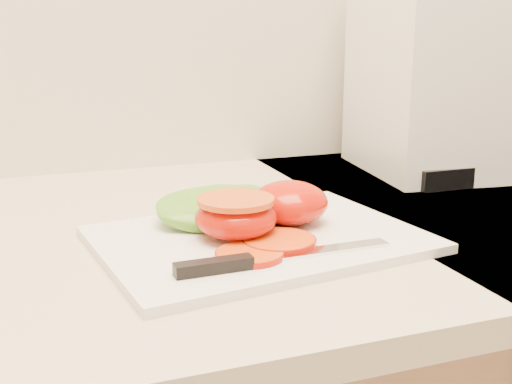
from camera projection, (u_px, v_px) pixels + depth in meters
name	position (u px, v px, depth m)	size (l,w,h in m)	color
cutting_board	(259.00, 239.00, 0.69)	(0.33, 0.24, 0.01)	white
tomato_half_dome	(290.00, 202.00, 0.72)	(0.09, 0.09, 0.05)	red
tomato_half_cut	(236.00, 216.00, 0.67)	(0.09, 0.09, 0.04)	red
tomato_slice_0	(279.00, 241.00, 0.65)	(0.07, 0.07, 0.01)	orange
tomato_slice_1	(250.00, 254.00, 0.62)	(0.07, 0.07, 0.01)	orange
lettuce_leaf_0	(220.00, 207.00, 0.74)	(0.16, 0.10, 0.03)	#68B42F
lettuce_leaf_1	(251.00, 203.00, 0.76)	(0.12, 0.09, 0.03)	#68B42F
knife	(257.00, 260.00, 0.60)	(0.23, 0.03, 0.01)	silver
appliance	(434.00, 76.00, 1.00)	(0.20, 0.25, 0.30)	white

